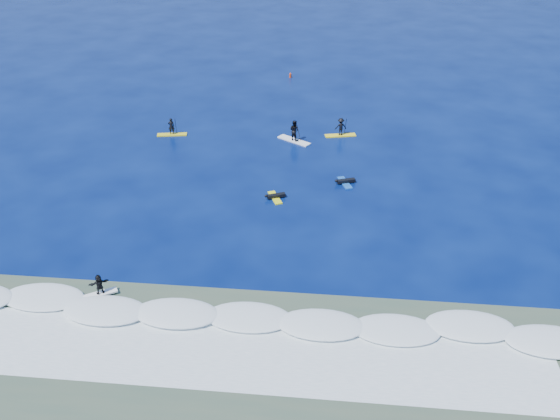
# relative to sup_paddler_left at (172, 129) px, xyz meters

# --- Properties ---
(ground) EXTENTS (160.00, 160.00, 0.00)m
(ground) POSITION_rel_sup_paddler_left_xyz_m (9.54, -14.41, -0.58)
(ground) COLOR #031041
(ground) RESTS_ON ground
(shallow_water) EXTENTS (90.00, 13.00, 0.01)m
(shallow_water) POSITION_rel_sup_paddler_left_xyz_m (9.54, -28.41, -0.58)
(shallow_water) COLOR #3B5140
(shallow_water) RESTS_ON ground
(breaking_wave) EXTENTS (40.00, 6.00, 0.30)m
(breaking_wave) POSITION_rel_sup_paddler_left_xyz_m (9.54, -24.41, -0.58)
(breaking_wave) COLOR white
(breaking_wave) RESTS_ON ground
(whitewater) EXTENTS (34.00, 5.00, 0.02)m
(whitewater) POSITION_rel_sup_paddler_left_xyz_m (9.54, -27.41, -0.58)
(whitewater) COLOR silver
(whitewater) RESTS_ON ground
(sup_paddler_left) EXTENTS (2.73, 1.12, 1.86)m
(sup_paddler_left) POSITION_rel_sup_paddler_left_xyz_m (0.00, 0.00, 0.00)
(sup_paddler_left) COLOR yellow
(sup_paddler_left) RESTS_ON ground
(sup_paddler_center) EXTENTS (3.11, 2.45, 2.25)m
(sup_paddler_center) POSITION_rel_sup_paddler_left_xyz_m (11.10, -0.21, 0.26)
(sup_paddler_center) COLOR white
(sup_paddler_center) RESTS_ON ground
(sup_paddler_right) EXTENTS (2.86, 1.32, 1.95)m
(sup_paddler_right) POSITION_rel_sup_paddler_left_xyz_m (15.15, 1.34, 0.18)
(sup_paddler_right) COLOR yellow
(sup_paddler_right) RESTS_ON ground
(prone_paddler_near) EXTENTS (1.54, 2.05, 0.42)m
(prone_paddler_near) POSITION_rel_sup_paddler_left_xyz_m (10.53, -10.74, -0.44)
(prone_paddler_near) COLOR yellow
(prone_paddler_near) RESTS_ON ground
(prone_paddler_far) EXTENTS (1.61, 2.14, 0.43)m
(prone_paddler_far) POSITION_rel_sup_paddler_left_xyz_m (15.66, -7.85, -0.43)
(prone_paddler_far) COLOR blue
(prone_paddler_far) RESTS_ON ground
(wave_surfer) EXTENTS (1.85, 1.43, 1.35)m
(wave_surfer) POSITION_rel_sup_paddler_left_xyz_m (1.74, -23.36, 0.19)
(wave_surfer) COLOR white
(wave_surfer) RESTS_ON breaking_wave
(marker_buoy) EXTENTS (0.27, 0.27, 0.64)m
(marker_buoy) POSITION_rel_sup_paddler_left_xyz_m (9.25, 17.26, -0.30)
(marker_buoy) COLOR red
(marker_buoy) RESTS_ON ground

